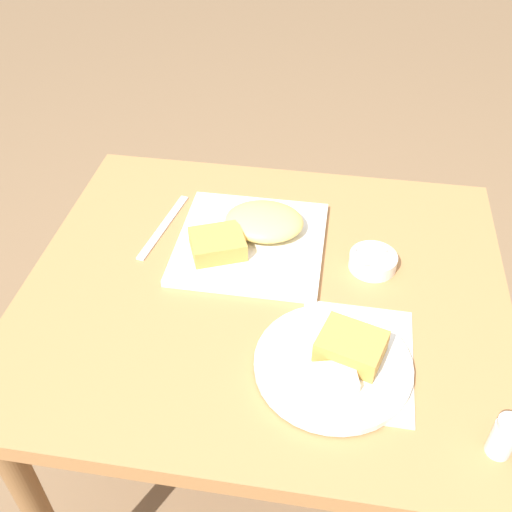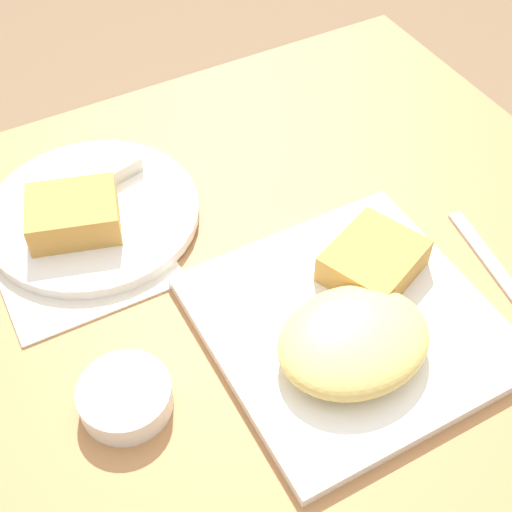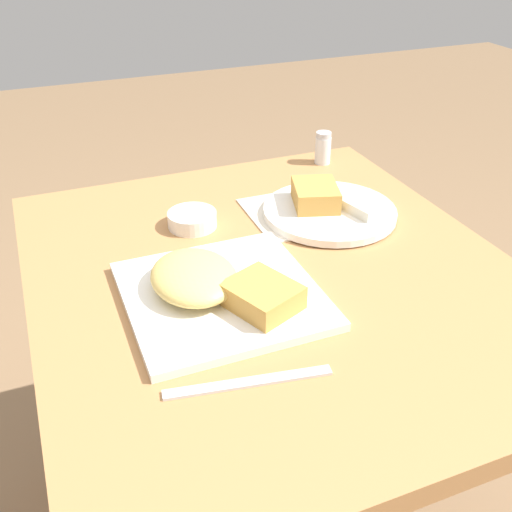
% 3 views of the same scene
% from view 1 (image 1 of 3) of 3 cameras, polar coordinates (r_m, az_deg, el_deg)
% --- Properties ---
extents(ground_plane, '(8.00, 8.00, 0.00)m').
position_cam_1_polar(ground_plane, '(1.68, 0.59, -20.65)').
color(ground_plane, '#846647').
extents(dining_table, '(0.88, 0.77, 0.72)m').
position_cam_1_polar(dining_table, '(1.17, 0.79, -6.20)').
color(dining_table, '#B27A47').
rests_on(dining_table, ground_plane).
extents(menu_card, '(0.19, 0.24, 0.00)m').
position_cam_1_polar(menu_card, '(1.00, 9.37, -9.60)').
color(menu_card, beige).
rests_on(menu_card, dining_table).
extents(plate_square_near, '(0.28, 0.28, 0.06)m').
position_cam_1_polar(plate_square_near, '(1.18, -0.42, 2.05)').
color(plate_square_near, white).
rests_on(plate_square_near, dining_table).
extents(plate_oval_far, '(0.25, 0.25, 0.05)m').
position_cam_1_polar(plate_oval_far, '(0.97, 7.65, -9.91)').
color(plate_oval_far, white).
rests_on(plate_oval_far, menu_card).
extents(sauce_ramekin, '(0.09, 0.09, 0.03)m').
position_cam_1_polar(sauce_ramekin, '(1.15, 11.07, -0.46)').
color(sauce_ramekin, white).
rests_on(sauce_ramekin, dining_table).
extents(salt_shaker, '(0.04, 0.04, 0.07)m').
position_cam_1_polar(salt_shaker, '(0.93, 22.46, -15.77)').
color(salt_shaker, white).
rests_on(salt_shaker, dining_table).
extents(butter_knife, '(0.05, 0.22, 0.00)m').
position_cam_1_polar(butter_knife, '(1.24, -8.78, 2.80)').
color(butter_knife, silver).
rests_on(butter_knife, dining_table).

